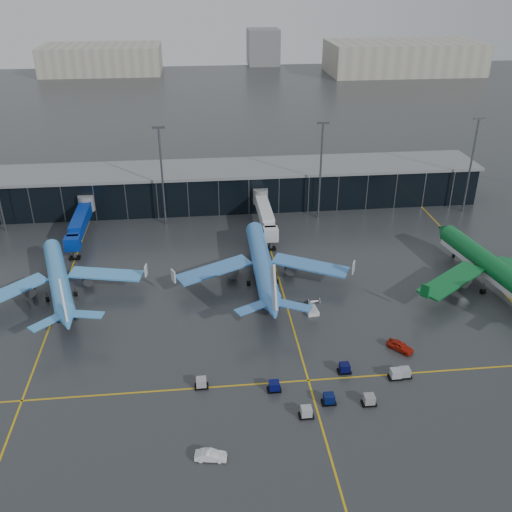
{
  "coord_description": "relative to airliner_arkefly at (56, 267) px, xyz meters",
  "views": [
    {
      "loc": [
        -6.23,
        -86.34,
        60.44
      ],
      "look_at": [
        5.0,
        18.0,
        6.0
      ],
      "focal_mm": 40.0,
      "sensor_mm": 36.0,
      "label": 1
    }
  ],
  "objects": [
    {
      "name": "ground",
      "position": [
        35.19,
        -17.09,
        -6.15
      ],
      "size": [
        600.0,
        600.0,
        0.0
      ],
      "primitive_type": "plane",
      "color": "#282B2D",
      "rests_on": "ground"
    },
    {
      "name": "baggage_carts",
      "position": [
        47.85,
        -34.86,
        -5.39
      ],
      "size": [
        35.2,
        10.99,
        1.7
      ],
      "color": "black",
      "rests_on": "ground"
    },
    {
      "name": "airliner_arkefly",
      "position": [
        0.0,
        0.0,
        0.0
      ],
      "size": [
        44.83,
        48.17,
        12.29
      ],
      "primitive_type": null,
      "rotation": [
        0.0,
        0.0,
        0.28
      ],
      "color": "#4497E1",
      "rests_on": "ground"
    },
    {
      "name": "taxi_lines",
      "position": [
        45.19,
        -6.48,
        -6.14
      ],
      "size": [
        220.0,
        120.0,
        0.02
      ],
      "color": "gold",
      "rests_on": "ground"
    },
    {
      "name": "airliner_klm_near",
      "position": [
        41.45,
        1.52,
        0.53
      ],
      "size": [
        38.55,
        43.8,
        13.35
      ],
      "primitive_type": null,
      "rotation": [
        0.0,
        0.0,
        -0.01
      ],
      "color": "#3D7DCB",
      "rests_on": "ground"
    },
    {
      "name": "terminal_pier",
      "position": [
        35.19,
        44.91,
        -0.73
      ],
      "size": [
        142.0,
        17.0,
        10.7
      ],
      "color": "black",
      "rests_on": "ground"
    },
    {
      "name": "flood_masts",
      "position": [
        40.19,
        32.91,
        7.67
      ],
      "size": [
        203.0,
        0.5,
        25.5
      ],
      "color": "#595B60",
      "rests_on": "ground"
    },
    {
      "name": "jet_bridges",
      "position": [
        0.19,
        25.9,
        -1.59
      ],
      "size": [
        94.0,
        27.5,
        7.2
      ],
      "color": "#595B60",
      "rests_on": "ground"
    },
    {
      "name": "service_van_red",
      "position": [
        62.59,
        -25.77,
        -5.33
      ],
      "size": [
        4.56,
        4.9,
        1.63
      ],
      "primitive_type": "imported",
      "rotation": [
        0.0,
        0.0,
        0.7
      ],
      "color": "#AA1B0D",
      "rests_on": "ground"
    },
    {
      "name": "mobile_airstair",
      "position": [
        49.57,
        -12.29,
        -5.38
      ],
      "size": [
        2.56,
        3.44,
        3.45
      ],
      "rotation": [
        0.0,
        0.0,
        0.12
      ],
      "color": "silver",
      "rests_on": "ground"
    },
    {
      "name": "distant_hangars",
      "position": [
        85.13,
        252.99,
        2.64
      ],
      "size": [
        260.0,
        71.0,
        22.0
      ],
      "color": "#B2AD99",
      "rests_on": "ground"
    },
    {
      "name": "service_van_white",
      "position": [
        28.85,
        -46.9,
        -5.43
      ],
      "size": [
        4.54,
        2.15,
        1.44
      ],
      "primitive_type": "imported",
      "rotation": [
        0.0,
        0.0,
        1.42
      ],
      "color": "white",
      "rests_on": "ground"
    },
    {
      "name": "airliner_aer_lingus",
      "position": [
        88.44,
        -6.39,
        0.86
      ],
      "size": [
        46.74,
        51.36,
        14.02
      ],
      "primitive_type": null,
      "rotation": [
        0.0,
        0.0,
        0.16
      ],
      "color": "#0B6129",
      "rests_on": "ground"
    }
  ]
}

